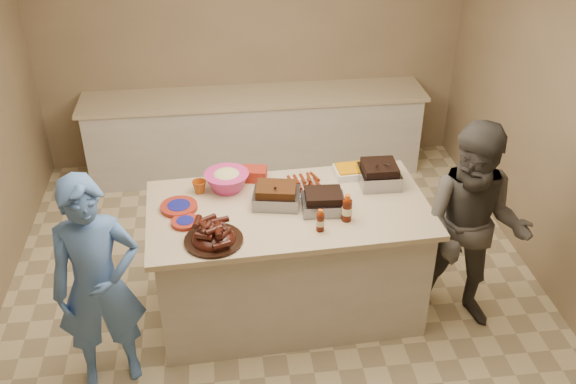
{
  "coord_description": "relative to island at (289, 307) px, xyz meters",
  "views": [
    {
      "loc": [
        -0.4,
        -4.0,
        3.57
      ],
      "look_at": [
        0.08,
        -0.04,
        1.08
      ],
      "focal_mm": 40.0,
      "sensor_mm": 36.0,
      "label": 1
    }
  ],
  "objects": [
    {
      "name": "basket_stack",
      "position": [
        -0.22,
        0.43,
        0.98
      ],
      "size": [
        0.22,
        0.18,
        0.1
      ],
      "primitive_type": "cube",
      "rotation": [
        0.0,
        0.0,
        -0.19
      ],
      "color": "maroon",
      "rests_on": "island"
    },
    {
      "name": "bbq_bottle_b",
      "position": [
        0.39,
        -0.22,
        0.98
      ],
      "size": [
        0.07,
        0.07,
        0.21
      ],
      "primitive_type": "cylinder",
      "rotation": [
        0.0,
        0.0,
        0.05
      ],
      "color": "#411206",
      "rests_on": "island"
    },
    {
      "name": "guest_blue",
      "position": [
        -1.33,
        -0.53,
        0.0
      ],
      "size": [
        0.87,
        1.71,
        0.39
      ],
      "primitive_type": "imported",
      "rotation": [
        0.0,
        0.0,
        0.17
      ],
      "color": "#507ED1",
      "rests_on": "ground"
    },
    {
      "name": "rib_platter",
      "position": [
        -0.56,
        -0.36,
        0.98
      ],
      "size": [
        0.48,
        0.48,
        0.16
      ],
      "primitive_type": null,
      "rotation": [
        0.0,
        0.0,
        0.22
      ],
      "color": "#3E130C",
      "rests_on": "island"
    },
    {
      "name": "sauce_bowl",
      "position": [
        -0.14,
        0.14,
        0.98
      ],
      "size": [
        0.12,
        0.04,
        0.12
      ],
      "primitive_type": "imported",
      "rotation": [
        0.0,
        0.0,
        0.05
      ],
      "color": "silver",
      "rests_on": "island"
    },
    {
      "name": "plastic_cup",
      "position": [
        -0.65,
        0.29,
        0.98
      ],
      "size": [
        0.11,
        0.1,
        0.11
      ],
      "primitive_type": "imported",
      "rotation": [
        0.0,
        0.0,
        0.05
      ],
      "color": "#A74B11",
      "rests_on": "island"
    },
    {
      "name": "roasting_pan",
      "position": [
        0.74,
        0.25,
        0.98
      ],
      "size": [
        0.31,
        0.31,
        0.12
      ],
      "primitive_type": "cube",
      "rotation": [
        0.0,
        0.0,
        -0.02
      ],
      "color": "gray",
      "rests_on": "island"
    },
    {
      "name": "brisket_tray",
      "position": [
        0.24,
        -0.06,
        0.98
      ],
      "size": [
        0.32,
        0.28,
        0.09
      ],
      "primitive_type": "cube",
      "rotation": [
        0.0,
        0.0,
        -0.06
      ],
      "color": "black",
      "rests_on": "island"
    },
    {
      "name": "bbq_bottle_a",
      "position": [
        0.18,
        -0.32,
        0.98
      ],
      "size": [
        0.06,
        0.06,
        0.17
      ],
      "primitive_type": "cylinder",
      "rotation": [
        0.0,
        0.0,
        0.05
      ],
      "color": "#411206",
      "rests_on": "island"
    },
    {
      "name": "pulled_pork_tray",
      "position": [
        -0.09,
        0.05,
        0.98
      ],
      "size": [
        0.38,
        0.31,
        0.1
      ],
      "primitive_type": "cube",
      "rotation": [
        0.0,
        0.0,
        -0.18
      ],
      "color": "#47230F",
      "rests_on": "island"
    },
    {
      "name": "mac_cheese_dish",
      "position": [
        0.57,
        0.4,
        0.98
      ],
      "size": [
        0.3,
        0.23,
        0.08
      ],
      "primitive_type": "cube",
      "rotation": [
        0.0,
        0.0,
        0.06
      ],
      "color": "#E19301",
      "rests_on": "island"
    },
    {
      "name": "back_counter",
      "position": [
        -0.08,
        2.29,
        0.45
      ],
      "size": [
        3.6,
        0.64,
        0.9
      ],
      "primitive_type": null,
      "color": "beige",
      "rests_on": "ground"
    },
    {
      "name": "plate_stack_large",
      "position": [
        -0.8,
        0.07,
        0.98
      ],
      "size": [
        0.28,
        0.28,
        0.03
      ],
      "primitive_type": "cylinder",
      "rotation": [
        0.0,
        0.0,
        0.05
      ],
      "color": "maroon",
      "rests_on": "island"
    },
    {
      "name": "room",
      "position": [
        -0.08,
        0.09,
        0.0
      ],
      "size": [
        4.5,
        5.0,
        2.7
      ],
      "primitive_type": null,
      "color": "#968060",
      "rests_on": "ground"
    },
    {
      "name": "coleslaw_bowl",
      "position": [
        -0.44,
        0.31,
        0.98
      ],
      "size": [
        0.36,
        0.36,
        0.24
      ],
      "primitive_type": null,
      "rotation": [
        0.0,
        0.0,
        0.05
      ],
      "color": "#C52E76",
      "rests_on": "island"
    },
    {
      "name": "plate_stack_small",
      "position": [
        -0.75,
        -0.12,
        0.98
      ],
      "size": [
        0.21,
        0.21,
        0.03
      ],
      "primitive_type": "cylinder",
      "rotation": [
        0.0,
        0.0,
        0.05
      ],
      "color": "maroon",
      "rests_on": "island"
    },
    {
      "name": "mustard_bottle",
      "position": [
        -0.08,
        0.19,
        0.98
      ],
      "size": [
        0.05,
        0.05,
        0.12
      ],
      "primitive_type": "cylinder",
      "rotation": [
        0.0,
        0.0,
        0.05
      ],
      "color": "#F7D600",
      "rests_on": "island"
    },
    {
      "name": "guest_gray",
      "position": [
        1.33,
        -0.26,
        0.0
      ],
      "size": [
        1.49,
        1.88,
        0.64
      ],
      "primitive_type": "imported",
      "rotation": [
        0.0,
        0.0,
        -0.46
      ],
      "color": "#4C4945",
      "rests_on": "ground"
    },
    {
      "name": "sausage_plate",
      "position": [
        0.15,
        0.24,
        0.98
      ],
      "size": [
        0.35,
        0.35,
        0.05
      ],
      "primitive_type": "cylinder",
      "rotation": [
        0.0,
        0.0,
        0.18
      ],
      "color": "silver",
      "rests_on": "island"
    },
    {
      "name": "island",
      "position": [
        0.0,
        0.0,
        0.0
      ],
      "size": [
        2.12,
        1.18,
        0.98
      ],
      "primitive_type": null,
      "rotation": [
        0.0,
        0.0,
        0.05
      ],
      "color": "beige",
      "rests_on": "ground"
    }
  ]
}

